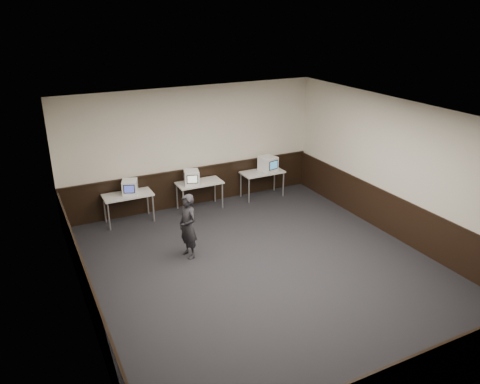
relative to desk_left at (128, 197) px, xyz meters
name	(u,v)px	position (x,y,z in m)	size (l,w,h in m)	color
floor	(266,271)	(1.90, -3.60, -0.68)	(8.00, 8.00, 0.00)	black
ceiling	(269,118)	(1.90, -3.60, 2.52)	(8.00, 8.00, 0.00)	white
back_wall	(193,147)	(1.90, 0.40, 0.92)	(7.00, 7.00, 0.00)	beige
front_wall	(430,313)	(1.90, -7.60, 0.92)	(7.00, 7.00, 0.00)	beige
left_wall	(79,237)	(-1.60, -3.60, 0.92)	(8.00, 8.00, 0.00)	beige
right_wall	(404,173)	(5.40, -3.60, 0.92)	(8.00, 8.00, 0.00)	beige
wainscot_back	(194,186)	(1.90, 0.38, -0.18)	(6.98, 0.04, 1.00)	black
wainscot_front	(416,383)	(1.90, -7.58, -0.18)	(6.98, 0.04, 1.00)	black
wainscot_left	(89,294)	(-1.58, -3.60, -0.18)	(0.04, 7.98, 1.00)	black
wainscot_right	(397,217)	(5.38, -3.60, -0.18)	(0.04, 7.98, 1.00)	black
wainscot_rail	(194,168)	(1.90, 0.36, 0.34)	(6.98, 0.06, 0.04)	black
desk_left	(128,197)	(0.00, 0.00, 0.00)	(1.20, 0.60, 0.75)	beige
desk_center	(199,185)	(1.90, 0.00, 0.00)	(1.20, 0.60, 0.75)	beige
desk_right	(262,174)	(3.80, 0.00, 0.00)	(1.20, 0.60, 0.75)	beige
emac_left	(130,187)	(0.07, 0.00, 0.25)	(0.46, 0.48, 0.36)	white
emac_center	(192,177)	(1.67, -0.05, 0.26)	(0.47, 0.48, 0.38)	white
emac_right	(268,164)	(3.96, -0.03, 0.28)	(0.51, 0.53, 0.42)	white
person	(188,226)	(0.72, -2.30, 0.04)	(0.52, 0.34, 1.43)	black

